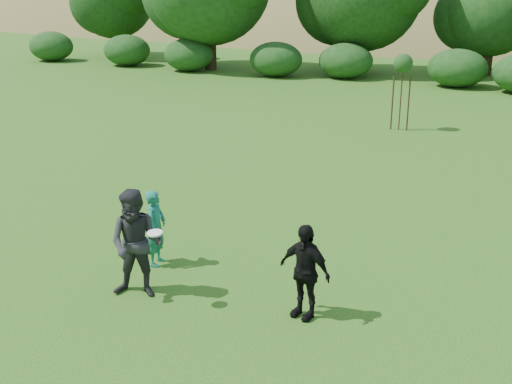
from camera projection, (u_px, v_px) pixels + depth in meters
ground at (193, 298)px, 11.60m from camera, size 120.00×120.00×0.00m
player_teal at (156, 228)px, 12.75m from camera, size 0.45×0.62×1.56m
player_grey at (136, 244)px, 11.41m from camera, size 1.13×0.97×2.02m
player_black at (304, 271)px, 10.75m from camera, size 1.06×0.68×1.68m
frisbee at (155, 233)px, 10.89m from camera, size 0.27×0.27×0.06m
sapling at (403, 65)px, 23.53m from camera, size 0.70×0.70×2.85m
hillside at (464, 132)px, 75.54m from camera, size 150.00×72.00×52.00m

